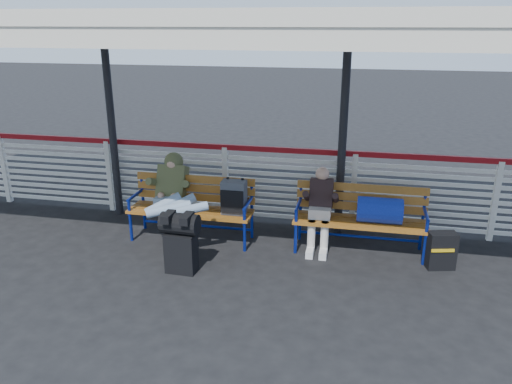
% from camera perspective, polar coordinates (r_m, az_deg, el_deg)
% --- Properties ---
extents(ground, '(60.00, 60.00, 0.00)m').
position_cam_1_polar(ground, '(6.51, -7.87, -9.18)').
color(ground, black).
rests_on(ground, ground).
extents(fence, '(12.08, 0.08, 1.24)m').
position_cam_1_polar(fence, '(7.93, -3.51, 1.37)').
color(fence, silver).
rests_on(fence, ground).
extents(canopy, '(12.60, 3.60, 3.16)m').
position_cam_1_polar(canopy, '(6.57, -6.45, 18.76)').
color(canopy, silver).
rests_on(canopy, ground).
extents(luggage_stack, '(0.49, 0.29, 0.80)m').
position_cam_1_polar(luggage_stack, '(6.38, -8.62, -5.49)').
color(luggage_stack, black).
rests_on(luggage_stack, ground).
extents(bench_left, '(1.80, 0.56, 0.95)m').
position_cam_1_polar(bench_left, '(7.21, -5.71, -1.00)').
color(bench_left, '#A66420').
rests_on(bench_left, ground).
extents(bench_right, '(1.80, 0.56, 0.92)m').
position_cam_1_polar(bench_right, '(6.96, 12.93, -2.18)').
color(bench_right, '#A66420').
rests_on(bench_right, ground).
extents(traveler_man, '(0.94, 1.64, 0.77)m').
position_cam_1_polar(traveler_man, '(6.99, -9.43, -1.01)').
color(traveler_man, '#8192AE').
rests_on(traveler_man, ground).
extents(companion_person, '(0.32, 0.66, 1.15)m').
position_cam_1_polar(companion_person, '(6.97, 7.34, -1.83)').
color(companion_person, beige).
rests_on(companion_person, ground).
extents(suitcase_side, '(0.39, 0.29, 0.49)m').
position_cam_1_polar(suitcase_side, '(6.90, 20.41, -6.29)').
color(suitcase_side, black).
rests_on(suitcase_side, ground).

